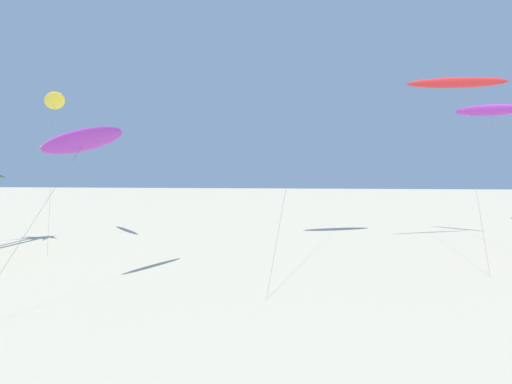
{
  "coord_description": "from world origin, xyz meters",
  "views": [
    {
      "loc": [
        2.13,
        2.05,
        7.05
      ],
      "look_at": [
        0.14,
        23.1,
        5.91
      ],
      "focal_mm": 37.45,
      "sensor_mm": 36.0,
      "label": 1
    }
  ],
  "objects_px": {
    "flying_kite_5": "(489,110)",
    "flying_kite_4": "(459,83)",
    "flying_kite_1": "(85,140)",
    "flying_kite_7": "(54,101)"
  },
  "relations": [
    {
      "from": "flying_kite_4",
      "to": "flying_kite_5",
      "type": "xyz_separation_m",
      "value": [
        3.83,
        5.09,
        -1.57
      ]
    },
    {
      "from": "flying_kite_1",
      "to": "flying_kite_7",
      "type": "relative_size",
      "value": 0.74
    },
    {
      "from": "flying_kite_5",
      "to": "flying_kite_7",
      "type": "bearing_deg",
      "value": -171.46
    },
    {
      "from": "flying_kite_1",
      "to": "flying_kite_7",
      "type": "xyz_separation_m",
      "value": [
        -8.7,
        14.54,
        3.73
      ]
    },
    {
      "from": "flying_kite_1",
      "to": "flying_kite_4",
      "type": "height_order",
      "value": "flying_kite_4"
    },
    {
      "from": "flying_kite_4",
      "to": "flying_kite_7",
      "type": "distance_m",
      "value": 31.24
    },
    {
      "from": "flying_kite_7",
      "to": "flying_kite_5",
      "type": "bearing_deg",
      "value": 8.54
    },
    {
      "from": "flying_kite_5",
      "to": "flying_kite_7",
      "type": "xyz_separation_m",
      "value": [
        -35.05,
        -5.26,
        0.53
      ]
    },
    {
      "from": "flying_kite_7",
      "to": "flying_kite_4",
      "type": "bearing_deg",
      "value": 0.32
    },
    {
      "from": "flying_kite_5",
      "to": "flying_kite_4",
      "type": "bearing_deg",
      "value": -126.98
    }
  ]
}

